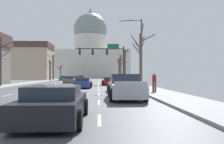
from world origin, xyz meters
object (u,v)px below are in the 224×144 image
(sedan_near_02, at_px, (119,85))
(sedan_oncoming_01, at_px, (74,79))
(sedan_oncoming_00, at_px, (70,80))
(sedan_near_00, at_px, (109,81))
(signal_gantry, at_px, (106,55))
(pedestrian_00, at_px, (154,81))
(sedan_oncoming_03, at_px, (81,78))
(sedan_near_04, at_px, (54,105))
(sedan_near_01, at_px, (83,83))
(pickup_truck_near_03, at_px, (126,88))
(sedan_oncoming_02, at_px, (64,78))
(street_lamp_right, at_px, (138,47))

(sedan_near_02, height_order, sedan_oncoming_01, sedan_near_02)
(sedan_oncoming_00, bearing_deg, sedan_near_00, -50.68)
(signal_gantry, distance_m, pedestrian_00, 20.36)
(sedan_oncoming_03, bearing_deg, sedan_near_04, -86.69)
(sedan_near_02, bearing_deg, sedan_oncoming_03, 97.91)
(sedan_near_00, height_order, sedan_oncoming_00, sedan_oncoming_00)
(sedan_near_01, xyz_separation_m, sedan_oncoming_00, (-3.38, 15.59, 0.00))
(sedan_near_02, height_order, pickup_truck_near_03, pickup_truck_near_03)
(sedan_near_04, relative_size, sedan_oncoming_01, 0.98)
(sedan_oncoming_01, xyz_separation_m, pedestrian_00, (9.99, -33.52, 0.47))
(pickup_truck_near_03, xyz_separation_m, sedan_oncoming_01, (-7.14, 37.63, -0.16))
(sedan_oncoming_02, xyz_separation_m, sedan_oncoming_03, (3.65, 9.66, 0.02))
(street_lamp_right, distance_m, pedestrian_00, 7.44)
(signal_gantry, relative_size, sedan_near_02, 1.76)
(pedestrian_00, bearing_deg, pickup_truck_near_03, -124.76)
(sedan_near_00, distance_m, sedan_near_01, 8.10)
(pickup_truck_near_03, bearing_deg, sedan_oncoming_02, 102.76)
(pickup_truck_near_03, bearing_deg, sedan_near_01, 105.82)
(sedan_near_02, xyz_separation_m, pedestrian_00, (2.78, -1.63, 0.43))
(street_lamp_right, height_order, sedan_near_00, street_lamp_right)
(signal_gantry, height_order, sedan_oncoming_02, signal_gantry)
(signal_gantry, relative_size, sedan_near_00, 1.81)
(sedan_near_02, distance_m, sedan_oncoming_00, 23.48)
(signal_gantry, distance_m, street_lamp_right, 13.60)
(sedan_oncoming_01, relative_size, sedan_oncoming_03, 1.03)
(sedan_near_00, bearing_deg, pickup_truck_near_03, -89.35)
(pickup_truck_near_03, xyz_separation_m, sedan_oncoming_02, (-10.65, 47.02, -0.19))
(sedan_oncoming_01, height_order, sedan_oncoming_02, sedan_oncoming_01)
(signal_gantry, bearing_deg, sedan_near_00, -85.46)
(pickup_truck_near_03, bearing_deg, street_lamp_right, 76.24)
(sedan_near_00, distance_m, pedestrian_00, 16.14)
(sedan_near_02, bearing_deg, pedestrian_00, -30.42)
(sedan_oncoming_02, height_order, pedestrian_00, pedestrian_00)
(sedan_near_00, relative_size, sedan_oncoming_02, 0.99)
(sedan_near_00, height_order, sedan_oncoming_03, sedan_oncoming_03)
(sedan_near_00, xyz_separation_m, pedestrian_00, (3.08, -15.84, 0.49))
(sedan_oncoming_01, bearing_deg, signal_gantry, -64.42)
(sedan_oncoming_01, relative_size, pedestrian_00, 2.82)
(sedan_near_01, bearing_deg, pickup_truck_near_03, -74.18)
(pickup_truck_near_03, relative_size, sedan_oncoming_03, 1.23)
(pedestrian_00, bearing_deg, sedan_near_01, 127.19)
(sedan_oncoming_00, bearing_deg, signal_gantry, -33.93)
(pickup_truck_near_03, bearing_deg, sedan_near_04, -113.69)
(sedan_near_00, bearing_deg, sedan_near_04, -96.37)
(street_lamp_right, distance_m, sedan_oncoming_02, 38.97)
(street_lamp_right, relative_size, pedestrian_00, 4.67)
(sedan_near_01, distance_m, sedan_near_04, 20.07)
(sedan_oncoming_01, bearing_deg, street_lamp_right, -70.19)
(pickup_truck_near_03, bearing_deg, sedan_oncoming_01, 100.74)
(sedan_near_01, bearing_deg, pedestrian_00, -52.81)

